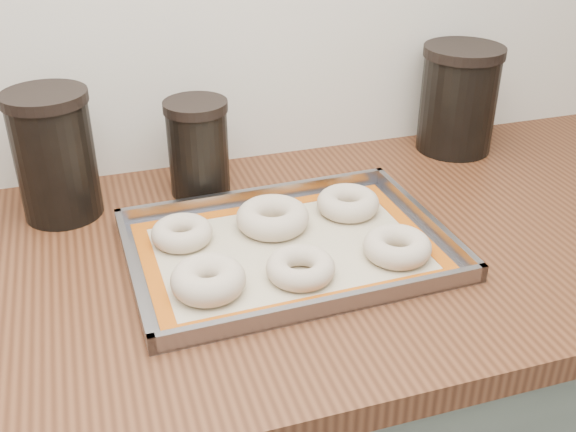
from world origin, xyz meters
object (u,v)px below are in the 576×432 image
object	(u,v)px
canister_mid	(198,147)
canister_right	(458,99)
baking_tray	(288,247)
bagel_back_left	(182,233)
canister_left	(55,155)
bagel_back_right	(348,203)
bagel_back_mid	(273,217)
bagel_front_right	(397,247)
bagel_front_mid	(301,268)
bagel_front_left	(208,280)

from	to	relation	value
canister_mid	canister_right	world-z (taller)	canister_right
baking_tray	canister_mid	world-z (taller)	canister_mid
bagel_back_left	canister_right	size ratio (longest dim) A/B	0.45
canister_left	canister_right	world-z (taller)	canister_left
bagel_back_right	canister_mid	size ratio (longest dim) A/B	0.62
baking_tray	bagel_back_mid	size ratio (longest dim) A/B	4.18
bagel_back_mid	baking_tray	bearing A→B (deg)	-86.44
bagel_front_right	bagel_back_left	xyz separation A→B (m)	(-0.29, 0.13, -0.00)
bagel_front_mid	bagel_back_right	distance (m)	0.20
canister_left	bagel_back_mid	bearing A→B (deg)	-27.09
bagel_back_left	bagel_back_right	distance (m)	0.27
bagel_back_mid	canister_right	size ratio (longest dim) A/B	0.56
bagel_back_left	bagel_back_right	world-z (taller)	bagel_back_right
bagel_front_left	bagel_back_left	size ratio (longest dim) A/B	1.10
baking_tray	canister_right	world-z (taller)	canister_right
bagel_front_right	canister_left	world-z (taller)	canister_left
baking_tray	bagel_front_right	size ratio (longest dim) A/B	4.77
bagel_back_mid	canister_mid	bearing A→B (deg)	115.68
bagel_back_left	canister_right	bearing A→B (deg)	19.18
bagel_back_left	baking_tray	bearing A→B (deg)	-24.50
bagel_back_left	canister_mid	size ratio (longest dim) A/B	0.56
bagel_back_mid	canister_left	bearing A→B (deg)	152.91
bagel_front_left	bagel_front_mid	xyz separation A→B (m)	(0.13, -0.00, -0.00)
baking_tray	bagel_back_left	bearing A→B (deg)	155.50
bagel_back_right	canister_right	distance (m)	0.36
canister_right	bagel_front_mid	bearing A→B (deg)	-141.76
bagel_front_left	bagel_back_right	size ratio (longest dim) A/B	1.00
bagel_back_left	bagel_front_mid	bearing A→B (deg)	-45.40
bagel_back_right	canister_mid	distance (m)	0.27
bagel_front_left	baking_tray	bearing A→B (deg)	27.78
baking_tray	bagel_back_right	size ratio (longest dim) A/B	4.69
baking_tray	bagel_back_mid	xyz separation A→B (m)	(-0.00, 0.06, 0.02)
canister_left	bagel_front_mid	bearing A→B (deg)	-44.26
bagel_back_left	canister_mid	world-z (taller)	canister_mid
bagel_front_right	canister_right	size ratio (longest dim) A/B	0.49
bagel_back_mid	canister_mid	xyz separation A→B (m)	(-0.08, 0.17, 0.06)
bagel_front_mid	canister_right	size ratio (longest dim) A/B	0.48
bagel_back_left	canister_left	size ratio (longest dim) A/B	0.44
baking_tray	bagel_front_right	xyz separation A→B (m)	(0.14, -0.07, 0.01)
bagel_front_right	canister_right	world-z (taller)	canister_right
bagel_back_mid	canister_left	xyz separation A→B (m)	(-0.31, 0.16, 0.08)
bagel_front_right	bagel_back_right	bearing A→B (deg)	96.88
bagel_front_right	bagel_back_mid	world-z (taller)	bagel_back_mid
bagel_back_right	bagel_back_left	bearing A→B (deg)	-177.75
bagel_front_right	canister_mid	distance (m)	0.38
canister_mid	canister_right	bearing A→B (deg)	3.65
bagel_back_left	canister_left	bearing A→B (deg)	136.74
bagel_front_mid	bagel_back_left	bearing A→B (deg)	134.60
bagel_front_mid	bagel_back_right	world-z (taller)	bagel_back_right
canister_right	bagel_back_mid	bearing A→B (deg)	-155.10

